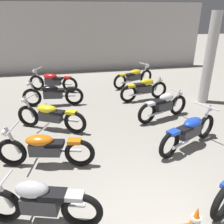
# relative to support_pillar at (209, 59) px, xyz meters

# --- Properties ---
(back_wall) EXTENTS (13.50, 0.24, 3.60)m
(back_wall) POSITION_rel_support_pillar_xyz_m (-3.84, 5.85, 0.20)
(back_wall) COLOR #BCBAB7
(back_wall) RESTS_ON ground
(support_pillar) EXTENTS (0.36, 0.36, 3.20)m
(support_pillar) POSITION_rel_support_pillar_xyz_m (0.00, 0.00, 0.00)
(support_pillar) COLOR #BCBAB7
(support_pillar) RESTS_ON ground
(motorcycle_left_row_0) EXTENTS (1.92, 0.72, 0.88)m
(motorcycle_left_row_0) POSITION_rel_support_pillar_xyz_m (-5.61, -4.43, -1.14)
(motorcycle_left_row_0) COLOR black
(motorcycle_left_row_0) RESTS_ON ground
(motorcycle_left_row_1) EXTENTS (2.14, 0.76, 0.97)m
(motorcycle_left_row_1) POSITION_rel_support_pillar_xyz_m (-5.63, -2.86, -1.15)
(motorcycle_left_row_1) COLOR black
(motorcycle_left_row_1) RESTS_ON ground
(motorcycle_left_row_2) EXTENTS (1.97, 1.15, 0.97)m
(motorcycle_left_row_2) POSITION_rel_support_pillar_xyz_m (-5.57, -1.14, -1.15)
(motorcycle_left_row_2) COLOR black
(motorcycle_left_row_2) RESTS_ON ground
(motorcycle_left_row_3) EXTENTS (2.17, 0.68, 0.97)m
(motorcycle_left_row_3) POSITION_rel_support_pillar_xyz_m (-5.55, 0.76, -1.15)
(motorcycle_left_row_3) COLOR black
(motorcycle_left_row_3) RESTS_ON ground
(motorcycle_left_row_4) EXTENTS (2.05, 1.02, 0.97)m
(motorcycle_left_row_4) POSITION_rel_support_pillar_xyz_m (-5.59, 2.43, -1.15)
(motorcycle_left_row_4) COLOR black
(motorcycle_left_row_4) RESTS_ON ground
(motorcycle_right_row_1) EXTENTS (2.00, 1.10, 0.97)m
(motorcycle_right_row_1) POSITION_rel_support_pillar_xyz_m (-2.14, -2.78, -1.15)
(motorcycle_right_row_1) COLOR black
(motorcycle_right_row_1) RESTS_ON ground
(motorcycle_right_row_2) EXTENTS (1.90, 0.78, 0.88)m
(motorcycle_right_row_2) POSITION_rel_support_pillar_xyz_m (-2.10, -1.11, -1.14)
(motorcycle_right_row_2) COLOR black
(motorcycle_right_row_2) RESTS_ON ground
(motorcycle_right_row_3) EXTENTS (1.96, 0.58, 0.88)m
(motorcycle_right_row_3) POSITION_rel_support_pillar_xyz_m (-2.14, 0.61, -1.14)
(motorcycle_right_row_3) COLOR black
(motorcycle_right_row_3) RESTS_ON ground
(motorcycle_right_row_4) EXTENTS (2.06, 1.00, 0.97)m
(motorcycle_right_row_4) POSITION_rel_support_pillar_xyz_m (-2.02, 2.39, -1.15)
(motorcycle_right_row_4) COLOR black
(motorcycle_right_row_4) RESTS_ON ground
(traffic_cone) EXTENTS (0.32, 0.32, 0.54)m
(traffic_cone) POSITION_rel_support_pillar_xyz_m (-3.30, -5.10, -1.34)
(traffic_cone) COLOR orange
(traffic_cone) RESTS_ON ground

